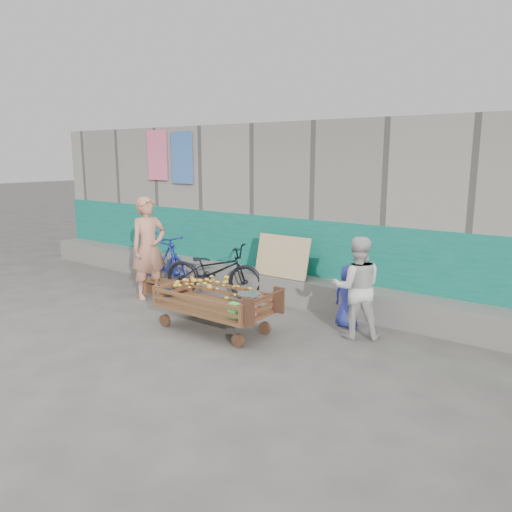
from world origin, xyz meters
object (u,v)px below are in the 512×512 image
Objects in this scene: bench at (167,285)px; child at (348,296)px; woman at (357,288)px; bicycle_dark at (214,270)px; banana_cart at (212,295)px; vendor_man at (149,248)px; bicycle_blue at (162,259)px.

child is (3.34, 0.39, 0.27)m from bench.
woman is 1.51× the size of child.
bicycle_dark is (-2.63, 0.07, 0.00)m from child.
woman is (1.76, 0.96, 0.19)m from banana_cart.
vendor_man is 3.75m from woman.
bicycle_blue reaches higher than child.
banana_cart is 2.07m from bench.
bicycle_blue is (-1.30, 0.00, 0.05)m from bicycle_dark.
woman is 0.46m from child.
child is (-0.26, 0.30, -0.24)m from woman.
bench is 3.64m from woman.
vendor_man is at bearing 14.46° from child.
banana_cart is at bearing -104.84° from bicycle_blue.
bicycle_dark is (-1.13, 1.33, -0.05)m from banana_cart.
vendor_man is 1.18m from bicycle_dark.
woman reaches higher than bicycle_blue.
bicycle_dark is (-2.89, 0.37, -0.23)m from woman.
banana_cart is 1.96m from child.
bench is 0.58× the size of bicycle_dark.
banana_cart is 1.05× the size of bicycle_blue.
bench is (-1.85, 0.87, -0.32)m from banana_cart.
banana_cart is at bearing 43.99° from child.
banana_cart is 2.01m from woman.
bench is 0.58× the size of vendor_man.
woman is at bearing -69.82° from vendor_man.
vendor_man reaches higher than child.
vendor_man is 0.93m from bicycle_blue.
banana_cart is 1.01× the size of vendor_man.
bench is at bearing 10.48° from child.
vendor_man is 1.26× the size of woman.
woman is 0.79× the size of bicycle_dark.
bicycle_blue is at bearing 2.79° from child.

